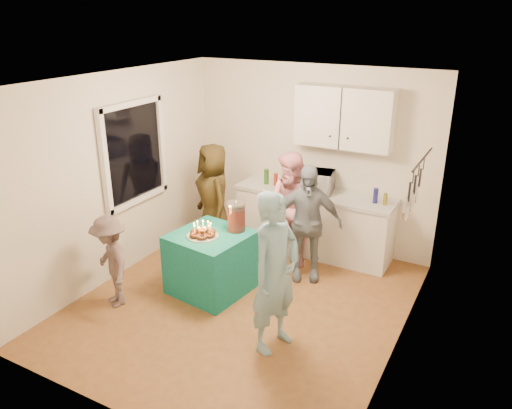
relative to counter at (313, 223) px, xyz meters
The scene contains 19 objects.
floor 1.76m from the counter, 96.71° to the right, with size 4.00×4.00×0.00m, color brown.
ceiling 2.76m from the counter, 96.71° to the right, with size 4.00×4.00×0.00m, color white.
back_wall 0.94m from the counter, 123.69° to the left, with size 3.60×3.60×0.00m, color silver.
left_wall 2.77m from the counter, 139.64° to the right, with size 4.00×4.00×0.00m, color silver.
right_wall 2.49m from the counter, 46.74° to the right, with size 4.00×4.00×0.00m, color silver.
window_night 2.66m from the counter, 144.60° to the right, with size 0.04×1.00×1.20m, color black.
counter is the anchor object (origin of this frame).
countertop 0.46m from the counter, 90.00° to the right, with size 2.24×0.62×0.05m, color beige.
upper_cabinet 1.56m from the counter, 26.57° to the left, with size 1.30×0.30×0.80m, color white.
pot_rack 2.16m from the counter, 33.34° to the right, with size 0.12×1.00×0.60m, color black.
microwave 0.63m from the counter, behind, with size 0.55×0.37×0.30m, color white.
party_table 1.74m from the counter, 113.58° to the right, with size 0.85×0.85×0.76m, color #117566.
donut_cake 1.89m from the counter, 113.61° to the right, with size 0.38×0.38×0.18m, color #381C0C, non-canonical shape.
punch_jar 1.51m from the counter, 109.45° to the right, with size 0.22×0.22×0.34m, color #B41E0E.
man_birthday 2.30m from the counter, 77.78° to the right, with size 0.62×0.41×1.69m, color #82AEBD.
woman_back_left 1.47m from the counter, 157.02° to the right, with size 0.76×0.50×1.56m, color #544218.
woman_back_center 0.62m from the counter, 104.47° to the right, with size 0.76×0.59×1.56m, color pink.
woman_back_right 0.84m from the counter, 75.69° to the right, with size 0.90×0.37×1.53m, color #0E1E30.
child_near_left 2.86m from the counter, 122.42° to the right, with size 0.72×0.42×1.12m, color #534242.
Camera 1 is at (2.57, -4.40, 3.27)m, focal length 35.00 mm.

